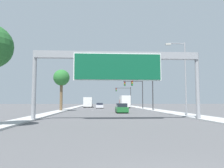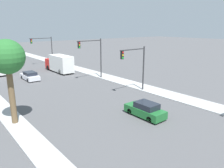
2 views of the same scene
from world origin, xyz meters
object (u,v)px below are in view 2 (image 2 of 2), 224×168
Objects in this scene: car_mid_right at (30,76)px; traffic_light_near_intersection at (137,62)px; truck_box_secondary at (59,63)px; palm_tree_background at (7,59)px; traffic_light_mid_block at (94,52)px; traffic_light_far_intersection at (45,46)px; car_far_left at (145,110)px.

traffic_light_near_intersection is (8.84, -16.64, 3.56)m from car_mid_right.
palm_tree_background is at bearing -126.00° from truck_box_secondary.
truck_box_secondary is at bearing 100.80° from traffic_light_mid_block.
traffic_light_mid_block is 20.00m from traffic_light_far_intersection.
traffic_light_near_intersection is at bearing -89.92° from traffic_light_mid_block.
car_far_left is at bearing -31.33° from palm_tree_background.
truck_box_secondary is 1.34× the size of traffic_light_near_intersection.
truck_box_secondary is at bearing -98.54° from traffic_light_far_intersection.
traffic_light_far_intersection is at bearing 82.12° from car_far_left.
truck_box_secondary is at bearing 82.39° from car_far_left.
car_mid_right is 7.65m from truck_box_secondary.
truck_box_secondary is (7.00, 2.92, 1.04)m from car_mid_right.
car_far_left is 0.69× the size of traffic_light_near_intersection.
palm_tree_background reaches higher than truck_box_secondary.
traffic_light_near_intersection is (1.84, -19.56, 2.52)m from truck_box_secondary.
car_mid_right is at bearing 143.02° from traffic_light_mid_block.
truck_box_secondary reaches higher than car_far_left.
traffic_light_mid_block reaches higher than traffic_light_near_intersection.
truck_box_secondary is (3.50, 26.18, 1.00)m from car_far_left.
traffic_light_near_intersection is 0.96× the size of traffic_light_far_intersection.
truck_box_secondary is at bearing 54.00° from palm_tree_background.
traffic_light_far_intersection reaches higher than truck_box_secondary.
traffic_light_near_intersection is 16.22m from palm_tree_background.
car_mid_right is 1.10× the size of car_far_left.
palm_tree_background is (-7.26, -16.72, 5.48)m from car_mid_right.
palm_tree_background is at bearing 148.67° from car_far_left.
car_far_left is 0.63× the size of traffic_light_mid_block.
traffic_light_mid_block is 19.04m from palm_tree_background.
truck_box_secondary reaches higher than car_mid_right.
traffic_light_far_intersection is at bearing 81.46° from truck_box_secondary.
car_far_left is at bearing -107.76° from traffic_light_mid_block.
traffic_light_mid_block is (1.82, -9.56, 2.93)m from truck_box_secondary.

